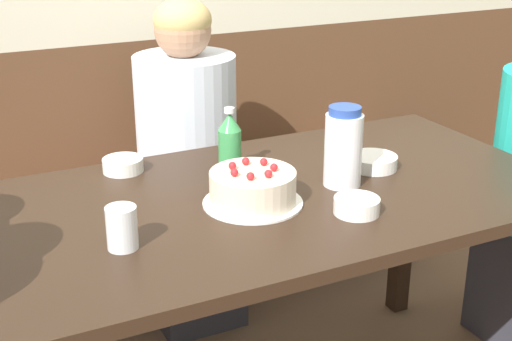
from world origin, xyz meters
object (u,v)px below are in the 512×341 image
(birthday_cake, at_px, (253,188))
(bowl_side_dish, at_px, (123,165))
(soju_bottle, at_px, (230,143))
(water_pitcher, at_px, (343,147))
(bowl_soup_white, at_px, (373,162))
(bowl_rice_small, at_px, (357,206))
(person_pale_blue_shirt, at_px, (188,174))
(bench_seat, at_px, (175,241))
(glass_water_tall, at_px, (122,228))

(birthday_cake, bearing_deg, bowl_side_dish, 122.07)
(soju_bottle, bearing_deg, bowl_side_dish, 150.82)
(water_pitcher, relative_size, bowl_soup_white, 1.59)
(bowl_rice_small, bearing_deg, person_pale_blue_shirt, 97.09)
(bench_seat, xyz_separation_m, bowl_side_dish, (-0.32, -0.51, 0.54))
(bowl_soup_white, relative_size, bowl_side_dish, 1.20)
(bowl_soup_white, bearing_deg, birthday_cake, -169.97)
(birthday_cake, xyz_separation_m, person_pale_blue_shirt, (0.09, 0.71, -0.23))
(glass_water_tall, height_order, person_pale_blue_shirt, person_pale_blue_shirt)
(bowl_side_dish, bearing_deg, bowl_rice_small, -50.70)
(water_pitcher, relative_size, bowl_side_dish, 1.91)
(bowl_soup_white, distance_m, bowl_side_dish, 0.71)
(bench_seat, xyz_separation_m, soju_bottle, (-0.05, -0.65, 0.61))
(water_pitcher, relative_size, glass_water_tall, 2.22)
(bowl_soup_white, bearing_deg, water_pitcher, -156.29)
(soju_bottle, distance_m, person_pale_blue_shirt, 0.57)
(bowl_rice_small, bearing_deg, water_pitcher, 68.44)
(bowl_side_dish, relative_size, person_pale_blue_shirt, 0.10)
(bowl_side_dish, height_order, glass_water_tall, glass_water_tall)
(bench_seat, relative_size, water_pitcher, 9.43)
(birthday_cake, bearing_deg, water_pitcher, 2.04)
(bench_seat, height_order, bowl_rice_small, bowl_rice_small)
(soju_bottle, xyz_separation_m, bowl_rice_small, (0.17, -0.38, -0.07))
(glass_water_tall, bearing_deg, bowl_soup_white, 11.71)
(water_pitcher, distance_m, bowl_side_dish, 0.62)
(person_pale_blue_shirt, bearing_deg, birthday_cake, -7.55)
(glass_water_tall, bearing_deg, bowl_side_dish, 73.56)
(bowl_rice_small, bearing_deg, bowl_soup_white, 47.84)
(bowl_rice_small, bearing_deg, bench_seat, 96.33)
(birthday_cake, xyz_separation_m, glass_water_tall, (-0.36, -0.09, 0.01))
(bowl_soup_white, height_order, bowl_side_dish, same)
(bench_seat, distance_m, glass_water_tall, 1.20)
(soju_bottle, bearing_deg, person_pale_blue_shirt, 83.22)
(soju_bottle, relative_size, bowl_soup_white, 1.39)
(bench_seat, xyz_separation_m, bowl_rice_small, (0.11, -1.03, 0.54))
(birthday_cake, bearing_deg, soju_bottle, 80.71)
(water_pitcher, xyz_separation_m, person_pale_blue_shirt, (-0.18, 0.70, -0.29))
(bench_seat, height_order, bowl_side_dish, bowl_side_dish)
(water_pitcher, xyz_separation_m, soju_bottle, (-0.23, 0.21, -0.02))
(soju_bottle, height_order, bowl_rice_small, soju_bottle)
(person_pale_blue_shirt, bearing_deg, bowl_side_dish, -42.92)
(bowl_rice_small, bearing_deg, soju_bottle, 113.80)
(bowl_soup_white, distance_m, bowl_rice_small, 0.32)
(glass_water_tall, bearing_deg, water_pitcher, 8.74)
(soju_bottle, relative_size, person_pale_blue_shirt, 0.16)
(glass_water_tall, bearing_deg, soju_bottle, 37.49)
(soju_bottle, height_order, bowl_side_dish, soju_bottle)
(birthday_cake, bearing_deg, person_pale_blue_shirt, 82.45)
(bowl_side_dish, bearing_deg, birthday_cake, -57.93)
(birthday_cake, distance_m, bowl_rice_small, 0.26)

